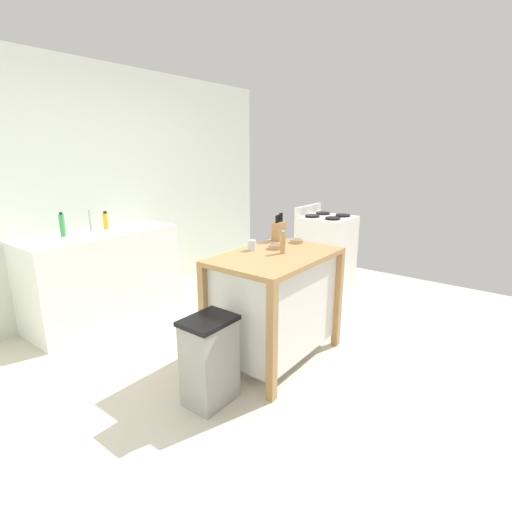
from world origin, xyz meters
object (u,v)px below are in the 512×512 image
(kitchen_island, at_px, (275,301))
(knife_block, at_px, (279,231))
(drinking_cup, at_px, (252,245))
(bottle_hand_soap, at_px, (62,225))
(trash_bin, at_px, (210,360))
(pepper_grinder, at_px, (283,242))
(sink_faucet, at_px, (90,220))
(stove, at_px, (326,251))
(bowl_ceramic_wide, at_px, (276,246))
(bowl_stoneware_deep, at_px, (297,241))
(bottle_dish_soap, at_px, (106,221))

(kitchen_island, relative_size, knife_block, 4.24)
(kitchen_island, bearing_deg, drinking_cup, 95.97)
(knife_block, bearing_deg, bottle_hand_soap, 123.44)
(trash_bin, bearing_deg, pepper_grinder, -2.61)
(sink_faucet, bearing_deg, pepper_grinder, -77.12)
(trash_bin, distance_m, stove, 2.69)
(bowl_ceramic_wide, height_order, pepper_grinder, pepper_grinder)
(pepper_grinder, distance_m, stove, 1.96)
(kitchen_island, height_order, sink_faucet, sink_faucet)
(bowl_stoneware_deep, height_order, drinking_cup, drinking_cup)
(drinking_cup, height_order, bottle_hand_soap, bottle_hand_soap)
(sink_faucet, height_order, bottle_dish_soap, sink_faucet)
(bowl_stoneware_deep, xyz_separation_m, stove, (1.42, 0.43, -0.46))
(knife_block, xyz_separation_m, bottle_hand_soap, (-1.14, 1.72, 0.02))
(pepper_grinder, distance_m, bottle_dish_soap, 2.04)
(sink_faucet, bearing_deg, knife_block, -64.72)
(bottle_hand_soap, xyz_separation_m, stove, (2.58, -1.47, -0.56))
(kitchen_island, relative_size, sink_faucet, 4.88)
(bottle_hand_soap, xyz_separation_m, bottle_dish_soap, (0.46, 0.01, -0.02))
(knife_block, relative_size, pepper_grinder, 1.33)
(kitchen_island, distance_m, trash_bin, 0.80)
(bowl_ceramic_wide, bearing_deg, pepper_grinder, -124.57)
(bowl_stoneware_deep, xyz_separation_m, pepper_grinder, (-0.39, -0.10, 0.07))
(kitchen_island, height_order, bottle_hand_soap, bottle_hand_soap)
(bowl_stoneware_deep, height_order, bottle_hand_soap, bottle_hand_soap)
(pepper_grinder, height_order, trash_bin, pepper_grinder)
(pepper_grinder, bearing_deg, drinking_cup, 106.78)
(bottle_dish_soap, distance_m, stove, 2.64)
(knife_block, distance_m, stove, 1.56)
(knife_block, relative_size, bottle_dish_soap, 1.35)
(bottle_dish_soap, height_order, stove, bottle_dish_soap)
(pepper_grinder, xyz_separation_m, trash_bin, (-0.83, 0.04, -0.68))
(bowl_ceramic_wide, xyz_separation_m, stove, (1.72, 0.40, -0.46))
(kitchen_island, height_order, knife_block, knife_block)
(kitchen_island, distance_m, bowl_ceramic_wide, 0.46)
(kitchen_island, bearing_deg, bowl_stoneware_deep, 9.59)
(kitchen_island, xyz_separation_m, pepper_grinder, (0.05, -0.03, 0.49))
(kitchen_island, distance_m, drinking_cup, 0.50)
(bowl_ceramic_wide, distance_m, trash_bin, 1.11)
(knife_block, distance_m, pepper_grinder, 0.46)
(drinking_cup, xyz_separation_m, trash_bin, (-0.75, -0.22, -0.64))
(bowl_ceramic_wide, relative_size, sink_faucet, 0.55)
(knife_block, bearing_deg, stove, 9.63)
(sink_faucet, bearing_deg, bottle_dish_soap, -10.40)
(bowl_stoneware_deep, bearing_deg, pepper_grinder, -164.92)
(kitchen_island, relative_size, bowl_ceramic_wide, 8.84)
(kitchen_island, height_order, bottle_dish_soap, bottle_dish_soap)
(knife_block, xyz_separation_m, stove, (1.45, 0.25, -0.54))
(bowl_ceramic_wide, bearing_deg, bottle_dish_soap, 102.05)
(drinking_cup, xyz_separation_m, bottle_dish_soap, (-0.23, 1.76, 0.05))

